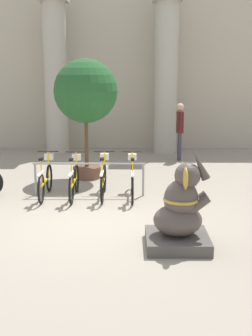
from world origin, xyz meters
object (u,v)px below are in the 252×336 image
elephant_statue (180,214)px  potted_tree (86,94)px  bicycle_0 (46,180)px  bicycle_1 (74,180)px  bicycle_3 (132,180)px  bicycle_2 (103,180)px  person_pedestrian (180,126)px

elephant_statue → potted_tree: potted_tree is taller
bicycle_0 → bicycle_1: 0.66m
bicycle_3 → potted_tree: 2.90m
bicycle_2 → person_pedestrian: size_ratio=0.94×
bicycle_1 → elephant_statue: elephant_statue is taller
bicycle_0 → bicycle_2: (1.31, 0.02, 0.00)m
bicycle_1 → bicycle_2: same height
bicycle_1 → potted_tree: 2.66m
bicycle_2 → elephant_statue: bearing=-65.0°
bicycle_0 → bicycle_1: same height
bicycle_0 → potted_tree: 2.74m
bicycle_0 → person_pedestrian: 5.64m
bicycle_0 → bicycle_3: size_ratio=1.00×
person_pedestrian → potted_tree: (-2.72, -2.49, 1.12)m
person_pedestrian → bicycle_1: bearing=-122.6°
elephant_statue → bicycle_0: bearing=132.1°
bicycle_3 → person_pedestrian: person_pedestrian is taller
bicycle_1 → bicycle_3: (1.31, 0.04, 0.00)m
bicycle_1 → potted_tree: size_ratio=0.54×
bicycle_0 → person_pedestrian: bearing=51.5°
elephant_statue → person_pedestrian: (0.75, 7.40, 0.54)m
bicycle_1 → bicycle_2: bearing=5.8°
elephant_statue → potted_tree: (-1.96, 4.91, 1.67)m
bicycle_0 → potted_tree: potted_tree is taller
bicycle_1 → person_pedestrian: person_pedestrian is taller
bicycle_0 → bicycle_2: 1.31m
person_pedestrian → potted_tree: 3.85m
bicycle_3 → bicycle_0: bearing=179.8°
person_pedestrian → elephant_statue: bearing=-95.8°
bicycle_3 → elephant_statue: size_ratio=1.03×
bicycle_1 → elephant_statue: (2.07, -2.97, 0.16)m
person_pedestrian → bicycle_0: bearing=-128.5°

